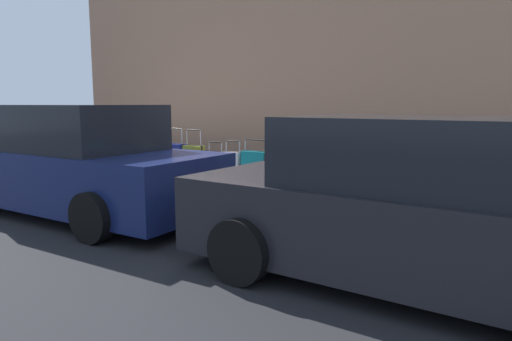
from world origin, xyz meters
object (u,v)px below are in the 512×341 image
(fire_hydrant, at_px, (149,159))
(bollard_post, at_px, (125,158))
(suitcase_navy_4, at_px, (330,181))
(suitcase_red_6, at_px, (278,175))
(suitcase_teal_7, at_px, (255,170))
(suitcase_silver_8, at_px, (233,169))
(parked_car_navy_1, at_px, (76,163))
(suitcase_teal_0, at_px, (452,190))
(suitcase_navy_11, at_px, (175,161))
(suitcase_black_5, at_px, (303,178))
(suitcase_silver_1, at_px, (419,193))
(suitcase_maroon_2, at_px, (386,181))
(suitcase_olive_3, at_px, (354,178))
(suitcase_olive_10, at_px, (194,164))
(suitcase_maroon_9, at_px, (216,169))
(parked_car_charcoal_0, at_px, (416,209))

(fire_hydrant, height_order, bollard_post, bollard_post)
(suitcase_navy_4, bearing_deg, bollard_post, 1.91)
(suitcase_red_6, distance_m, suitcase_teal_7, 0.54)
(suitcase_silver_8, height_order, bollard_post, suitcase_silver_8)
(fire_hydrant, relative_size, parked_car_navy_1, 0.15)
(suitcase_teal_7, distance_m, bollard_post, 3.36)
(fire_hydrant, bearing_deg, suitcase_silver_8, -178.79)
(suitcase_teal_0, distance_m, suitcase_navy_11, 5.40)
(parked_car_navy_1, bearing_deg, suitcase_teal_0, -152.30)
(suitcase_silver_8, bearing_deg, suitcase_teal_0, 178.65)
(suitcase_teal_0, distance_m, bollard_post, 6.80)
(suitcase_black_5, distance_m, suitcase_red_6, 0.50)
(suitcase_silver_1, xyz_separation_m, parked_car_navy_1, (4.50, 2.57, 0.38))
(suitcase_silver_1, relative_size, suitcase_maroon_2, 0.55)
(suitcase_olive_3, relative_size, suitcase_navy_11, 1.00)
(suitcase_teal_0, relative_size, suitcase_olive_3, 0.90)
(suitcase_navy_4, xyz_separation_m, suitcase_olive_10, (2.95, 0.05, 0.07))
(suitcase_teal_0, height_order, suitcase_olive_10, suitcase_olive_10)
(suitcase_navy_4, xyz_separation_m, parked_car_navy_1, (3.03, 2.66, 0.35))
(suitcase_maroon_9, distance_m, fire_hydrant, 1.80)
(suitcase_olive_3, bearing_deg, bollard_post, 1.00)
(parked_car_charcoal_0, bearing_deg, suitcase_teal_7, -36.41)
(suitcase_navy_4, height_order, suitcase_teal_7, suitcase_teal_7)
(suitcase_teal_7, distance_m, suitcase_olive_10, 1.43)
(suitcase_teal_0, bearing_deg, suitcase_silver_8, -1.35)
(suitcase_teal_0, distance_m, fire_hydrant, 6.20)
(parked_car_charcoal_0, bearing_deg, suitcase_red_6, -40.16)
(suitcase_olive_3, distance_m, bollard_post, 5.32)
(suitcase_olive_3, distance_m, suitcase_olive_10, 3.40)
(suitcase_navy_4, relative_size, suitcase_teal_7, 0.70)
(suitcase_black_5, height_order, parked_car_charcoal_0, parked_car_charcoal_0)
(suitcase_silver_1, relative_size, suitcase_black_5, 0.67)
(suitcase_maroon_2, xyz_separation_m, parked_car_navy_1, (3.97, 2.64, 0.26))
(suitcase_silver_8, bearing_deg, suitcase_navy_11, 2.71)
(suitcase_maroon_2, height_order, suitcase_navy_11, suitcase_navy_11)
(suitcase_teal_0, height_order, suitcase_navy_4, suitcase_teal_0)
(suitcase_teal_7, relative_size, suitcase_maroon_9, 1.11)
(fire_hydrant, bearing_deg, suitcase_teal_7, -179.14)
(suitcase_silver_1, height_order, suitcase_olive_10, suitcase_olive_10)
(suitcase_maroon_2, distance_m, suitcase_teal_7, 2.47)
(bollard_post, distance_m, parked_car_charcoal_0, 7.43)
(suitcase_maroon_2, height_order, fire_hydrant, suitcase_maroon_2)
(suitcase_teal_7, xyz_separation_m, suitcase_silver_8, (0.52, -0.01, -0.02))
(suitcase_maroon_2, bearing_deg, suitcase_navy_11, 0.27)
(suitcase_navy_4, relative_size, fire_hydrant, 0.91)
(suitcase_teal_7, relative_size, suitcase_olive_10, 0.87)
(suitcase_teal_0, relative_size, suitcase_teal_7, 1.04)
(suitcase_black_5, bearing_deg, suitcase_teal_7, -2.44)
(suitcase_olive_10, relative_size, parked_car_navy_1, 0.22)
(suitcase_teal_0, xyz_separation_m, parked_car_charcoal_0, (-0.20, 2.60, 0.25))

